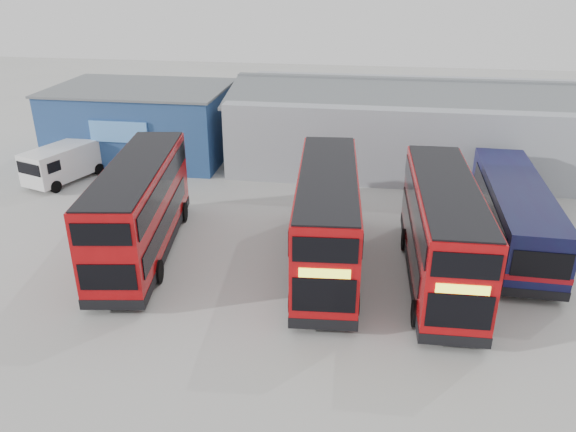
{
  "coord_description": "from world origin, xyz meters",
  "views": [
    {
      "loc": [
        2.33,
        -19.78,
        13.23
      ],
      "look_at": [
        -1.31,
        4.35,
        2.1
      ],
      "focal_mm": 35.0,
      "sensor_mm": 36.0,
      "label": 1
    }
  ],
  "objects": [
    {
      "name": "office_block",
      "position": [
        -14.0,
        17.99,
        2.58
      ],
      "size": [
        12.3,
        8.32,
        5.12
      ],
      "color": "navy",
      "rests_on": "ground"
    },
    {
      "name": "double_decker_right",
      "position": [
        5.72,
        3.1,
        2.3
      ],
      "size": [
        3.02,
        11.02,
        4.63
      ],
      "rotation": [
        0.0,
        0.0,
        0.03
      ],
      "color": "#A6090D",
      "rests_on": "ground"
    },
    {
      "name": "double_decker_left",
      "position": [
        -8.34,
        3.45,
        2.32
      ],
      "size": [
        4.21,
        11.25,
        4.66
      ],
      "rotation": [
        0.0,
        0.0,
        3.29
      ],
      "color": "#A6090D",
      "rests_on": "ground"
    },
    {
      "name": "single_decker_blue",
      "position": [
        9.72,
        7.3,
        1.59
      ],
      "size": [
        3.14,
        11.92,
        3.21
      ],
      "rotation": [
        0.0,
        0.0,
        3.11
      ],
      "color": "#0E153F",
      "rests_on": "ground"
    },
    {
      "name": "panel_van",
      "position": [
        -17.26,
        12.31,
        1.32
      ],
      "size": [
        3.79,
        5.79,
        2.36
      ],
      "rotation": [
        0.0,
        0.0,
        -0.33
      ],
      "color": "silver",
      "rests_on": "ground"
    },
    {
      "name": "maintenance_shed",
      "position": [
        8.0,
        20.0,
        2.6
      ],
      "size": [
        30.5,
        12.0,
        5.89
      ],
      "color": "#9599A2",
      "rests_on": "ground"
    },
    {
      "name": "ground_plane",
      "position": [
        0.0,
        0.0,
        0.0
      ],
      "size": [
        120.0,
        120.0,
        0.0
      ],
      "primitive_type": "plane",
      "color": "#989893",
      "rests_on": "ground"
    },
    {
      "name": "double_decker_centre",
      "position": [
        0.61,
        3.48,
        2.35
      ],
      "size": [
        3.48,
        11.32,
        4.72
      ],
      "rotation": [
        0.0,
        0.0,
        0.07
      ],
      "color": "#A6090D",
      "rests_on": "ground"
    }
  ]
}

